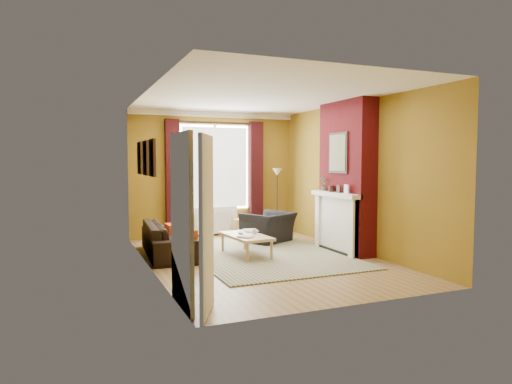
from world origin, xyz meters
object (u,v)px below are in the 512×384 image
coffee_table (246,237)px  armchair (268,227)px  sofa (169,239)px  wicker_stool (240,227)px  floor_lamp (277,182)px

coffee_table → armchair: bearing=45.0°
sofa → armchair: (2.18, 0.50, 0.02)m
sofa → coffee_table: 1.39m
sofa → armchair: bearing=-73.7°
sofa → wicker_stool: bearing=-48.8°
armchair → floor_lamp: floor_lamp is taller
armchair → coffee_table: 1.44m
coffee_table → wicker_stool: size_ratio=3.09×
coffee_table → wicker_stool: (0.66, 2.08, -0.15)m
armchair → wicker_stool: armchair is taller
coffee_table → floor_lamp: 2.62m
wicker_stool → floor_lamp: (0.87, -0.13, 1.01)m
coffee_table → floor_lamp: bearing=47.1°
wicker_stool → coffee_table: bearing=-107.5°
sofa → armchair: 2.24m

